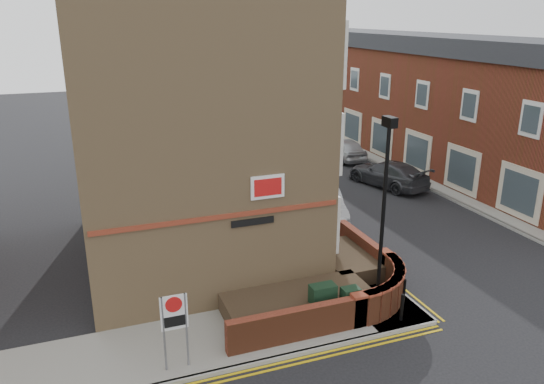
{
  "coord_description": "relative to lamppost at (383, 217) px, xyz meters",
  "views": [
    {
      "loc": [
        -6.81,
        -11.72,
        9.21
      ],
      "look_at": [
        -0.97,
        4.0,
        3.56
      ],
      "focal_mm": 35.0,
      "sensor_mm": 36.0,
      "label": 1
    }
  ],
  "objects": [
    {
      "name": "ground",
      "position": [
        -1.6,
        -1.2,
        -3.34
      ],
      "size": [
        120.0,
        120.0,
        0.0
      ],
      "primitive_type": "plane",
      "color": "black",
      "rests_on": "ground"
    },
    {
      "name": "pavement_corner",
      "position": [
        -5.1,
        0.3,
        -3.28
      ],
      "size": [
        13.0,
        3.0,
        0.12
      ],
      "primitive_type": "cube",
      "color": "gray",
      "rests_on": "ground"
    },
    {
      "name": "pavement_main",
      "position": [
        0.4,
        14.8,
        -3.28
      ],
      "size": [
        2.0,
        32.0,
        0.12
      ],
      "primitive_type": "cube",
      "color": "gray",
      "rests_on": "ground"
    },
    {
      "name": "pavement_far",
      "position": [
        11.4,
        11.8,
        -3.28
      ],
      "size": [
        4.0,
        40.0,
        0.12
      ],
      "primitive_type": "cube",
      "color": "gray",
      "rests_on": "ground"
    },
    {
      "name": "kerb_side",
      "position": [
        -5.1,
        -1.2,
        -3.28
      ],
      "size": [
        13.0,
        0.15,
        0.12
      ],
      "primitive_type": "cube",
      "color": "gray",
      "rests_on": "ground"
    },
    {
      "name": "kerb_main_near",
      "position": [
        1.4,
        14.8,
        -3.28
      ],
      "size": [
        0.15,
        32.0,
        0.12
      ],
      "primitive_type": "cube",
      "color": "gray",
      "rests_on": "ground"
    },
    {
      "name": "kerb_main_far",
      "position": [
        9.4,
        11.8,
        -3.28
      ],
      "size": [
        0.15,
        40.0,
        0.12
      ],
      "primitive_type": "cube",
      "color": "gray",
      "rests_on": "ground"
    },
    {
      "name": "yellow_lines_side",
      "position": [
        -5.1,
        -1.45,
        -3.34
      ],
      "size": [
        13.0,
        0.28,
        0.01
      ],
      "primitive_type": "cube",
      "color": "gold",
      "rests_on": "ground"
    },
    {
      "name": "yellow_lines_main",
      "position": [
        1.65,
        14.8,
        -3.34
      ],
      "size": [
        0.28,
        32.0,
        0.01
      ],
      "primitive_type": "cube",
      "color": "gold",
      "rests_on": "ground"
    },
    {
      "name": "corner_building",
      "position": [
        -4.44,
        6.8,
        2.88
      ],
      "size": [
        8.95,
        10.4,
        13.6
      ],
      "color": "#A58258",
      "rests_on": "ground"
    },
    {
      "name": "garden_wall",
      "position": [
        -1.6,
        1.3,
        -3.34
      ],
      "size": [
        6.8,
        6.0,
        1.2
      ],
      "primitive_type": null,
      "color": "brown",
      "rests_on": "ground"
    },
    {
      "name": "lamppost",
      "position": [
        0.0,
        0.0,
        0.0
      ],
      "size": [
        0.25,
        0.5,
        6.3
      ],
      "color": "black",
      "rests_on": "pavement_corner"
    },
    {
      "name": "utility_cabinet_large",
      "position": [
        -1.9,
        0.1,
        -2.62
      ],
      "size": [
        0.8,
        0.45,
        1.2
      ],
      "primitive_type": "cube",
      "color": "black",
      "rests_on": "pavement_corner"
    },
    {
      "name": "utility_cabinet_small",
      "position": [
        -1.1,
        -0.2,
        -2.67
      ],
      "size": [
        0.55,
        0.4,
        1.1
      ],
      "primitive_type": "cube",
      "color": "black",
      "rests_on": "pavement_corner"
    },
    {
      "name": "bollard_near",
      "position": [
        0.4,
        -0.8,
        -2.77
      ],
      "size": [
        0.11,
        0.11,
        0.9
      ],
      "primitive_type": "cylinder",
      "color": "black",
      "rests_on": "pavement_corner"
    },
    {
      "name": "bollard_far",
      "position": [
        1.0,
        -0.0,
        -2.77
      ],
      "size": [
        0.11,
        0.11,
        0.9
      ],
      "primitive_type": "cylinder",
      "color": "black",
      "rests_on": "pavement_corner"
    },
    {
      "name": "zone_sign",
      "position": [
        -6.6,
        -0.7,
        -1.7
      ],
      "size": [
        0.72,
        0.07,
        2.2
      ],
      "color": "slate",
      "rests_on": "pavement_corner"
    },
    {
      "name": "far_terrace",
      "position": [
        12.9,
        15.8,
        0.7
      ],
      "size": [
        5.4,
        30.4,
        8.0
      ],
      "color": "brown",
      "rests_on": "ground"
    },
    {
      "name": "far_terrace_cream",
      "position": [
        12.9,
        36.8,
        0.71
      ],
      "size": [
        5.4,
        12.4,
        8.0
      ],
      "color": "beige",
      "rests_on": "ground"
    },
    {
      "name": "tree_near",
      "position": [
        0.4,
        12.85,
        1.36
      ],
      "size": [
        3.64,
        3.65,
        6.7
      ],
      "color": "#382B1E",
      "rests_on": "pavement_main"
    },
    {
      "name": "tree_mid",
      "position": [
        0.4,
        20.85,
        1.85
      ],
      "size": [
        4.03,
        4.03,
        7.42
      ],
      "color": "#382B1E",
      "rests_on": "pavement_main"
    },
    {
      "name": "tree_far",
      "position": [
        0.4,
        28.85,
        1.57
      ],
      "size": [
        3.81,
        3.81,
        7.0
      ],
      "color": "#382B1E",
      "rests_on": "pavement_main"
    },
    {
      "name": "traffic_light_assembly",
      "position": [
        0.8,
        23.8,
        -0.56
      ],
      "size": [
        0.2,
        0.16,
        4.2
      ],
      "color": "black",
      "rests_on": "pavement_main"
    },
    {
      "name": "silver_car_near",
      "position": [
        2.13,
        8.33,
        -2.65
      ],
      "size": [
        2.37,
        4.42,
        1.38
      ],
      "primitive_type": "imported",
      "rotation": [
        0.0,
        0.0,
        -0.23
      ],
      "color": "#ACAFB4",
      "rests_on": "ground"
    },
    {
      "name": "red_car_main",
      "position": [
        3.4,
        18.77,
        -2.61
      ],
      "size": [
        2.64,
        5.36,
        1.46
      ],
      "primitive_type": "imported",
      "rotation": [
        0.0,
        0.0,
        -0.04
      ],
      "color": "#A03A11",
      "rests_on": "ground"
    },
    {
      "name": "grey_car_far",
      "position": [
        7.59,
        11.46,
        -2.62
      ],
      "size": [
        3.26,
        5.32,
        1.44
      ],
      "primitive_type": "imported",
      "rotation": [
        0.0,
        0.0,
        3.41
      ],
      "color": "#333539",
      "rests_on": "ground"
    },
    {
      "name": "silver_car_far",
      "position": [
        8.07,
        17.53,
        -2.63
      ],
      "size": [
        2.0,
        4.32,
        1.43
      ],
      "primitive_type": "imported",
      "rotation": [
        0.0,
        0.0,
        3.07
      ],
      "color": "#A6A9AE",
      "rests_on": "ground"
    }
  ]
}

